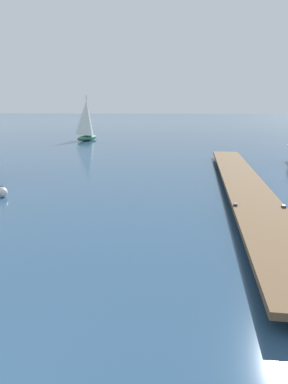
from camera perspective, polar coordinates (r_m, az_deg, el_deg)
floating_dock at (r=17.46m, az=15.24°, el=1.44°), size 2.14×22.96×0.53m
mooring_buoy at (r=16.72m, az=-21.28°, el=-0.02°), size 0.43×0.43×0.50m
distant_sailboat at (r=42.31m, az=-9.11°, el=10.99°), size 2.82×4.24×5.05m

